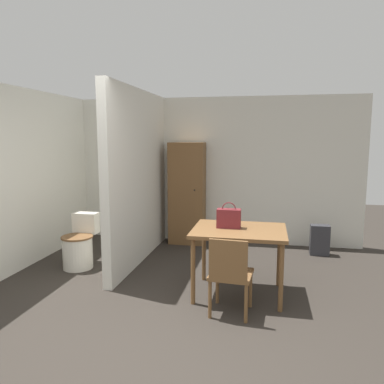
{
  "coord_description": "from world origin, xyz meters",
  "views": [
    {
      "loc": [
        1.11,
        -2.83,
        1.82
      ],
      "look_at": [
        0.22,
        1.56,
        1.17
      ],
      "focal_mm": 35.0,
      "sensor_mm": 36.0,
      "label": 1
    }
  ],
  "objects_px": {
    "wooden_chair": "(230,273)",
    "toilet": "(79,246)",
    "space_heater": "(320,240)",
    "dining_table": "(239,236)",
    "handbag": "(229,218)",
    "wooden_cabinet": "(187,193)"
  },
  "relations": [
    {
      "from": "wooden_chair",
      "to": "toilet",
      "type": "distance_m",
      "value": 2.47
    },
    {
      "from": "toilet",
      "to": "space_heater",
      "type": "height_order",
      "value": "toilet"
    },
    {
      "from": "dining_table",
      "to": "space_heater",
      "type": "bearing_deg",
      "value": 57.11
    },
    {
      "from": "wooden_chair",
      "to": "handbag",
      "type": "height_order",
      "value": "handbag"
    },
    {
      "from": "wooden_cabinet",
      "to": "wooden_chair",
      "type": "bearing_deg",
      "value": -68.72
    },
    {
      "from": "space_heater",
      "to": "wooden_chair",
      "type": "bearing_deg",
      "value": -117.1
    },
    {
      "from": "wooden_chair",
      "to": "toilet",
      "type": "relative_size",
      "value": 1.13
    },
    {
      "from": "wooden_chair",
      "to": "wooden_cabinet",
      "type": "distance_m",
      "value": 2.77
    },
    {
      "from": "dining_table",
      "to": "handbag",
      "type": "distance_m",
      "value": 0.24
    },
    {
      "from": "dining_table",
      "to": "handbag",
      "type": "height_order",
      "value": "handbag"
    },
    {
      "from": "wooden_chair",
      "to": "wooden_cabinet",
      "type": "bearing_deg",
      "value": 115.59
    },
    {
      "from": "wooden_chair",
      "to": "wooden_cabinet",
      "type": "height_order",
      "value": "wooden_cabinet"
    },
    {
      "from": "space_heater",
      "to": "handbag",
      "type": "bearing_deg",
      "value": -126.24
    },
    {
      "from": "toilet",
      "to": "handbag",
      "type": "xyz_separation_m",
      "value": [
        2.15,
        -0.47,
        0.6
      ]
    },
    {
      "from": "dining_table",
      "to": "wooden_chair",
      "type": "xyz_separation_m",
      "value": [
        -0.05,
        -0.55,
        -0.24
      ]
    },
    {
      "from": "handbag",
      "to": "space_heater",
      "type": "height_order",
      "value": "handbag"
    },
    {
      "from": "handbag",
      "to": "wooden_cabinet",
      "type": "height_order",
      "value": "wooden_cabinet"
    },
    {
      "from": "dining_table",
      "to": "toilet",
      "type": "height_order",
      "value": "dining_table"
    },
    {
      "from": "handbag",
      "to": "space_heater",
      "type": "relative_size",
      "value": 0.64
    },
    {
      "from": "toilet",
      "to": "space_heater",
      "type": "xyz_separation_m",
      "value": [
        3.41,
        1.25,
        -0.07
      ]
    },
    {
      "from": "toilet",
      "to": "space_heater",
      "type": "relative_size",
      "value": 1.56
    },
    {
      "from": "dining_table",
      "to": "wooden_cabinet",
      "type": "bearing_deg",
      "value": 117.48
    }
  ]
}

